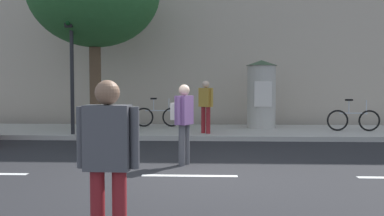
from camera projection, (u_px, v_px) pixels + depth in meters
ground_plane at (189, 176)px, 7.90m from camera, size 80.00×80.00×0.00m
sidewalk_curb at (199, 132)px, 14.88m from camera, size 36.00×4.00×0.15m
lane_markings at (189, 176)px, 7.90m from camera, size 25.80×0.16×0.01m
building_backdrop at (202, 3)px, 19.58m from camera, size 36.00×5.00×11.07m
traffic_light at (70, 46)px, 13.15m from camera, size 0.24×0.45×4.09m
poster_column at (261, 94)px, 15.39m from camera, size 1.14×1.14×2.47m
pedestrian_tallest at (183, 117)px, 8.96m from camera, size 0.49×0.55×1.71m
pedestrian_in_light_jacket at (109, 153)px, 4.06m from camera, size 0.61×0.39×1.74m
pedestrian_near_pole at (206, 102)px, 13.62m from camera, size 0.48×0.46×1.71m
bicycle_leaning at (158, 116)px, 15.88m from camera, size 1.76×0.27×1.09m
bicycle_upright at (353, 120)px, 14.35m from camera, size 1.77×0.14×1.09m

